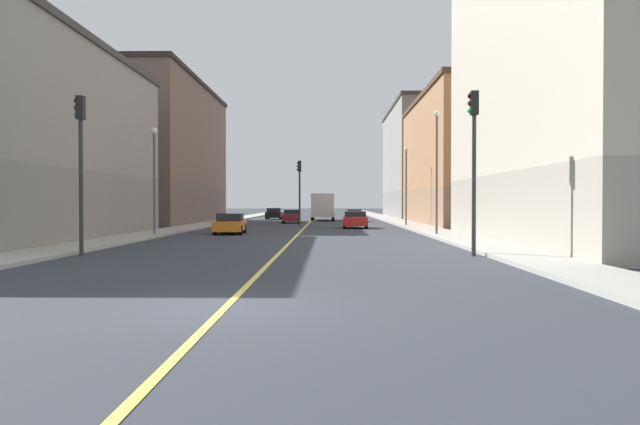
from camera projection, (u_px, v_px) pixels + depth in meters
ground_plane at (225, 308)px, 11.95m from camera, size 400.00×400.00×0.00m
sidewalk_left at (402, 222)px, 60.80m from camera, size 2.52×168.00×0.15m
sidewalk_right at (217, 222)px, 61.08m from camera, size 2.52×168.00×0.15m
lane_center_stripe at (309, 223)px, 60.94m from camera, size 0.16×154.00×0.01m
building_left_near at (605, 53)px, 30.60m from camera, size 10.85×23.95×18.88m
building_left_mid at (476, 160)px, 57.63m from camera, size 10.85×24.89×11.99m
building_left_far at (430, 162)px, 84.12m from camera, size 10.85×25.59×14.97m
building_right_corner at (0, 140)px, 33.12m from camera, size 10.85×23.76×10.81m
building_right_midblock at (151, 153)px, 61.20m from camera, size 10.85×26.22×13.81m
traffic_light_left_near at (474, 150)px, 23.37m from camera, size 0.40×0.32×6.25m
traffic_light_right_near at (80, 153)px, 23.60m from camera, size 0.40×0.32×6.11m
traffic_light_median_far at (299, 184)px, 51.99m from camera, size 0.40×0.32×5.56m
street_lamp_left_near at (437, 160)px, 37.24m from camera, size 0.36×0.36×7.43m
street_lamp_right_near at (154, 169)px, 37.01m from camera, size 0.36×0.36×6.38m
street_lamp_left_far at (406, 177)px, 52.10m from camera, size 0.36×0.36×6.54m
car_black at (274, 214)px, 74.78m from camera, size 1.92×4.25×1.38m
car_orange at (230, 224)px, 40.30m from camera, size 1.99×4.67×1.34m
car_maroon at (291, 216)px, 61.53m from camera, size 1.93×4.37×1.34m
car_red at (355, 220)px, 49.26m from camera, size 2.08×4.02×1.34m
car_silver at (354, 215)px, 66.90m from camera, size 1.87×4.55×1.31m
box_truck at (323, 206)px, 69.98m from camera, size 2.59×7.68×3.03m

